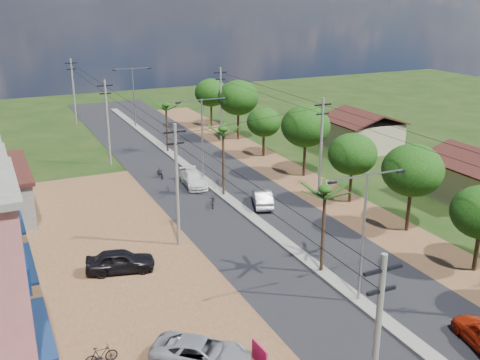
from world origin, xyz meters
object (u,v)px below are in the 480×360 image
object	(u,v)px
car_silver_mid	(262,198)
car_parked_dark	(120,261)
car_white_far	(193,180)
roadside_sign	(260,355)
car_parked_silver	(201,354)

from	to	relation	value
car_silver_mid	car_parked_dark	bearing A→B (deg)	46.44
car_white_far	roadside_sign	distance (m)	27.28
car_parked_silver	roadside_sign	world-z (taller)	car_parked_silver
car_silver_mid	car_parked_silver	bearing A→B (deg)	75.71
car_silver_mid	car_white_far	size ratio (longest dim) A/B	0.92
car_white_far	car_parked_dark	bearing A→B (deg)	-120.84
car_white_far	roadside_sign	xyz separation A→B (m)	(-6.50, -26.49, -0.10)
car_parked_dark	roadside_sign	bearing A→B (deg)	-149.41
car_parked_dark	roadside_sign	distance (m)	13.09
car_silver_mid	car_parked_silver	world-z (taller)	car_silver_mid
car_parked_silver	car_white_far	bearing A→B (deg)	20.11
car_white_far	roadside_sign	world-z (taller)	car_white_far
car_white_far	roadside_sign	bearing A→B (deg)	-98.15
car_parked_dark	roadside_sign	world-z (taller)	car_parked_dark
roadside_sign	car_parked_silver	bearing A→B (deg)	152.92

